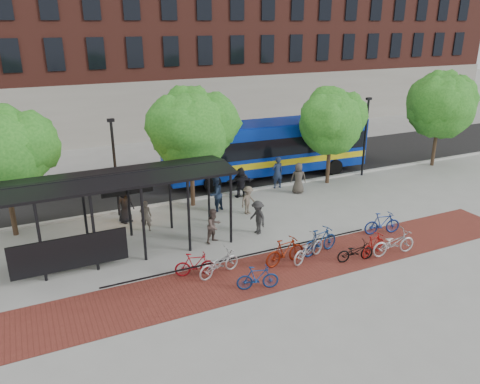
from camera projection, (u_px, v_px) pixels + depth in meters
name	position (u px, v px, depth m)	size (l,w,h in m)	color
ground	(269.00, 217.00, 24.43)	(160.00, 160.00, 0.00)	#9E9E99
asphalt_street	(211.00, 174.00, 31.22)	(160.00, 8.00, 0.01)	black
curb	(237.00, 192.00, 27.81)	(160.00, 0.25, 0.12)	#B7B7B2
brick_strip	(284.00, 268.00, 19.38)	(24.00, 3.00, 0.01)	maroon
bike_rack_rail	(247.00, 265.00, 19.62)	(12.00, 0.05, 0.95)	black
building_brick	(234.00, 17.00, 47.09)	(55.00, 14.00, 20.00)	brown
bus_shelter	(107.00, 188.00, 19.73)	(10.60, 3.07, 3.60)	black
tree_a	(3.00, 148.00, 21.04)	(4.90, 4.00, 6.18)	#382619
tree_b	(192.00, 126.00, 24.58)	(5.15, 4.20, 6.47)	#382619
tree_c	(332.00, 119.00, 28.33)	(4.66, 3.80, 5.92)	#382619
tree_d	(441.00, 102.00, 31.80)	(5.39, 4.40, 6.55)	#382619
lamp_post_left	(115.00, 165.00, 23.74)	(0.35, 0.20, 5.12)	black
lamp_post_right	(365.00, 135.00, 30.16)	(0.35, 0.20, 5.12)	black
bus	(267.00, 146.00, 30.14)	(13.51, 3.72, 3.61)	#08299E
bike_1	(195.00, 264.00, 18.64)	(0.47, 1.66, 1.00)	maroon
bike_2	(219.00, 263.00, 18.69)	(0.68, 1.95, 1.02)	#AEAEB1
bike_3	(258.00, 278.00, 17.69)	(0.46, 1.63, 0.98)	navy
bike_5	(285.00, 251.00, 19.50)	(0.55, 1.96, 1.18)	maroon
bike_6	(308.00, 249.00, 19.86)	(0.72, 2.05, 1.08)	#ABAAAD
bike_7	(320.00, 241.00, 20.41)	(0.56, 1.99, 1.19)	navy
bike_8	(355.00, 251.00, 19.82)	(0.58, 1.66, 0.87)	black
bike_9	(373.00, 245.00, 20.30)	(0.46, 1.62, 0.97)	#A0110E
bike_10	(394.00, 243.00, 20.33)	(0.74, 2.12, 1.11)	#B9B8BB
bike_11	(382.00, 223.00, 22.32)	(0.51, 1.82, 1.09)	navy
pedestrian_0	(125.00, 205.00, 23.52)	(0.93, 0.60, 1.89)	black
pedestrian_1	(146.00, 216.00, 22.58)	(0.57, 0.37, 1.55)	#474139
pedestrian_2	(215.00, 194.00, 24.91)	(0.93, 0.72, 1.91)	#1A273E
pedestrian_3	(248.00, 200.00, 24.60)	(0.99, 0.57, 1.53)	#65584B
pedestrian_4	(241.00, 182.00, 27.08)	(1.03, 0.43, 1.75)	#2A2A2A
pedestrian_5	(241.00, 183.00, 26.94)	(1.62, 0.52, 1.75)	black
pedestrian_6	(298.00, 178.00, 27.57)	(0.90, 0.59, 1.84)	#464038
pedestrian_7	(277.00, 173.00, 28.38)	(0.72, 0.47, 1.97)	#1E2A46
pedestrian_8	(214.00, 226.00, 21.39)	(0.79, 0.62, 1.64)	brown
pedestrian_9	(258.00, 217.00, 22.29)	(1.07, 0.61, 1.66)	#2A2A2A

